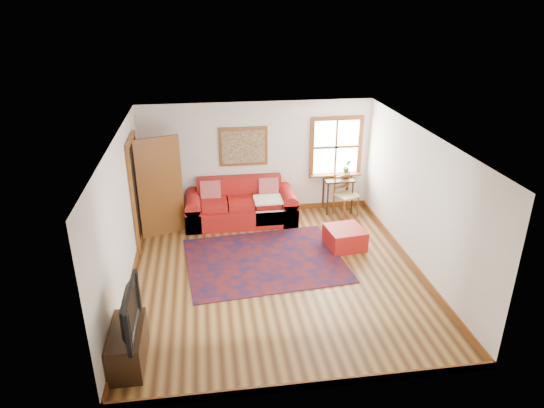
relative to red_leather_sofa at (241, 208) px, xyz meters
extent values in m
plane|color=#492C13|center=(0.42, -2.29, -0.31)|extent=(5.50, 5.50, 0.00)
cube|color=silver|center=(0.42, 0.46, 0.94)|extent=(5.00, 0.04, 2.50)
cube|color=silver|center=(0.42, -5.04, 0.94)|extent=(5.00, 0.04, 2.50)
cube|color=silver|center=(-2.08, -2.29, 0.94)|extent=(0.04, 5.50, 2.50)
cube|color=silver|center=(2.92, -2.29, 0.94)|extent=(0.04, 5.50, 2.50)
cube|color=white|center=(0.42, -2.29, 2.19)|extent=(5.00, 5.50, 0.04)
cube|color=brown|center=(0.42, 0.44, -0.25)|extent=(5.00, 0.03, 0.12)
cube|color=brown|center=(-2.07, -2.29, -0.25)|extent=(0.03, 5.50, 0.12)
cube|color=brown|center=(2.90, -2.29, -0.25)|extent=(0.03, 5.50, 0.12)
cube|color=white|center=(2.17, 0.44, 1.14)|extent=(1.00, 0.02, 1.20)
cube|color=brown|center=(2.17, 0.43, 1.79)|extent=(1.18, 0.06, 0.09)
cube|color=brown|center=(2.17, 0.43, 0.50)|extent=(1.18, 0.06, 0.09)
cube|color=brown|center=(1.62, 0.43, 1.14)|extent=(0.09, 0.06, 1.20)
cube|color=brown|center=(2.71, 0.43, 1.14)|extent=(0.09, 0.06, 1.20)
cube|color=brown|center=(2.17, 0.43, 1.14)|extent=(1.00, 0.04, 0.05)
cube|color=brown|center=(2.17, 0.36, 0.52)|extent=(1.15, 0.20, 0.04)
imported|color=#2C6B25|center=(2.42, 0.34, 0.71)|extent=(0.18, 0.15, 0.33)
cube|color=black|center=(-2.07, -0.69, 0.72)|extent=(0.02, 0.90, 2.05)
cube|color=brown|center=(-2.04, -1.19, 0.72)|extent=(0.06, 0.09, 2.05)
cube|color=brown|center=(-2.04, -0.20, 0.72)|extent=(0.06, 0.09, 2.05)
cube|color=brown|center=(-2.04, -0.69, 1.79)|extent=(0.06, 1.08, 0.09)
cube|color=brown|center=(-1.62, -0.40, 0.72)|extent=(0.86, 0.35, 2.05)
cube|color=silver|center=(-1.62, -0.40, 0.82)|extent=(0.56, 0.22, 1.33)
cube|color=brown|center=(0.12, 0.43, 1.24)|extent=(1.05, 0.04, 0.85)
cube|color=tan|center=(0.12, 0.40, 1.24)|extent=(0.92, 0.03, 0.72)
cube|color=#58140C|center=(0.28, -1.78, -0.30)|extent=(3.03, 2.52, 0.02)
cube|color=#A01714|center=(0.00, -0.06, -0.10)|extent=(2.35, 0.97, 0.41)
cube|color=#A01714|center=(0.00, 0.29, 0.36)|extent=(1.83, 0.27, 0.51)
cube|color=#A01714|center=(-1.02, -0.06, -0.05)|extent=(0.33, 0.97, 0.51)
cube|color=#A01714|center=(1.01, -0.06, -0.05)|extent=(0.33, 0.97, 0.51)
cube|color=orange|center=(-0.63, 0.12, 0.39)|extent=(0.43, 0.21, 0.45)
cube|color=orange|center=(0.62, 0.12, 0.39)|extent=(0.43, 0.21, 0.45)
cube|color=silver|center=(0.56, -0.24, 0.26)|extent=(0.59, 0.53, 0.04)
cube|color=#A01714|center=(1.90, -1.47, -0.11)|extent=(0.77, 0.77, 0.39)
cube|color=#321F10|center=(2.21, 0.24, 0.46)|extent=(0.66, 0.49, 0.04)
cylinder|color=#321F10|center=(1.93, 0.03, 0.07)|extent=(0.04, 0.04, 0.75)
cylinder|color=#321F10|center=(2.49, 0.03, 0.07)|extent=(0.04, 0.04, 0.75)
cylinder|color=#321F10|center=(1.93, 0.44, 0.07)|extent=(0.04, 0.04, 0.75)
cylinder|color=#321F10|center=(2.49, 0.44, 0.07)|extent=(0.04, 0.04, 0.75)
cube|color=tan|center=(2.33, -0.04, 0.18)|extent=(0.58, 0.57, 0.04)
cylinder|color=brown|center=(2.22, -0.29, -0.07)|extent=(0.04, 0.04, 0.46)
cylinder|color=brown|center=(2.58, -0.14, -0.07)|extent=(0.04, 0.04, 0.46)
cylinder|color=brown|center=(2.08, 0.05, 0.18)|extent=(0.04, 0.04, 0.96)
cylinder|color=brown|center=(2.43, 0.20, 0.18)|extent=(0.04, 0.04, 0.96)
cube|color=brown|center=(2.25, 0.13, 0.44)|extent=(0.37, 0.18, 0.29)
cube|color=#321F10|center=(-1.85, -4.20, -0.04)|extent=(0.43, 0.96, 0.53)
imported|color=black|center=(-1.83, -4.24, 0.53)|extent=(0.14, 1.06, 0.61)
cylinder|color=silver|center=(-1.80, -3.77, 0.31)|extent=(0.12, 0.12, 0.18)
cylinder|color=#FFA53F|center=(-1.80, -3.77, 0.28)|extent=(0.07, 0.07, 0.12)
camera|label=1|loc=(-0.69, -9.56, 4.23)|focal=32.00mm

